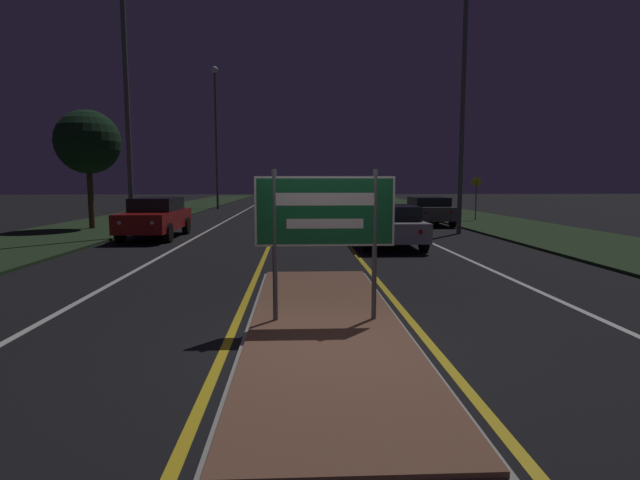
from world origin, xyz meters
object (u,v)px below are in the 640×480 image
(highway_sign, at_px, (325,217))
(streetlight_left_near, at_px, (126,75))
(warning_sign, at_px, (476,194))
(car_receding_1, at_px, (427,210))
(car_approaching_0, at_px, (156,217))
(car_receding_0, at_px, (388,224))
(streetlight_right_near, at_px, (464,82))
(streetlight_left_far, at_px, (216,121))

(highway_sign, distance_m, streetlight_left_near, 13.88)
(warning_sign, bearing_deg, highway_sign, -115.58)
(car_receding_1, relative_size, car_approaching_0, 0.89)
(car_approaching_0, relative_size, warning_sign, 2.03)
(car_receding_0, bearing_deg, warning_sign, 56.84)
(streetlight_right_near, bearing_deg, car_receding_1, 92.51)
(car_receding_1, bearing_deg, streetlight_left_far, 129.74)
(car_approaching_0, bearing_deg, streetlight_left_far, 92.47)
(car_receding_0, xyz_separation_m, warning_sign, (6.51, 9.97, 0.75))
(car_receding_0, bearing_deg, streetlight_left_near, 163.95)
(warning_sign, bearing_deg, car_receding_0, -123.16)
(streetlight_left_far, relative_size, warning_sign, 4.68)
(streetlight_right_near, xyz_separation_m, car_receding_1, (-0.19, 4.23, -5.22))
(highway_sign, xyz_separation_m, car_approaching_0, (-5.64, 11.76, -0.79))
(streetlight_left_far, bearing_deg, streetlight_left_near, -89.81)
(streetlight_left_far, relative_size, car_approaching_0, 2.31)
(streetlight_left_near, height_order, car_receding_0, streetlight_left_near)
(streetlight_left_near, xyz_separation_m, streetlight_right_near, (12.58, 1.20, 0.09))
(streetlight_left_near, bearing_deg, car_approaching_0, 16.16)
(streetlight_left_far, bearing_deg, warning_sign, -39.95)
(streetlight_left_near, height_order, warning_sign, streetlight_left_near)
(highway_sign, distance_m, streetlight_left_far, 33.00)
(highway_sign, relative_size, streetlight_left_far, 0.20)
(highway_sign, bearing_deg, warning_sign, 64.42)
(streetlight_left_near, relative_size, streetlight_right_near, 0.97)
(warning_sign, bearing_deg, car_receding_1, -147.80)
(streetlight_right_near, xyz_separation_m, warning_sign, (2.92, 6.18, -4.48))
(car_receding_1, xyz_separation_m, car_approaching_0, (-11.59, -5.20, 0.07))
(car_receding_1, bearing_deg, highway_sign, -109.34)
(car_receding_1, relative_size, warning_sign, 1.80)
(highway_sign, xyz_separation_m, streetlight_left_near, (-6.44, 11.53, 4.28))
(highway_sign, distance_m, car_receding_0, 9.34)
(streetlight_left_near, xyz_separation_m, streetlight_left_far, (-0.07, 20.42, 0.80))
(streetlight_right_near, distance_m, car_receding_1, 6.72)
(streetlight_left_far, bearing_deg, car_receding_1, -50.26)
(streetlight_right_near, bearing_deg, highway_sign, -115.74)
(streetlight_right_near, xyz_separation_m, car_approaching_0, (-11.78, -0.97, -5.15))
(streetlight_left_far, relative_size, streetlight_right_near, 1.09)
(warning_sign, bearing_deg, streetlight_left_near, -154.52)
(streetlight_left_near, height_order, streetlight_right_near, streetlight_right_near)
(streetlight_left_far, distance_m, car_receding_0, 25.42)
(streetlight_right_near, bearing_deg, warning_sign, 64.75)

